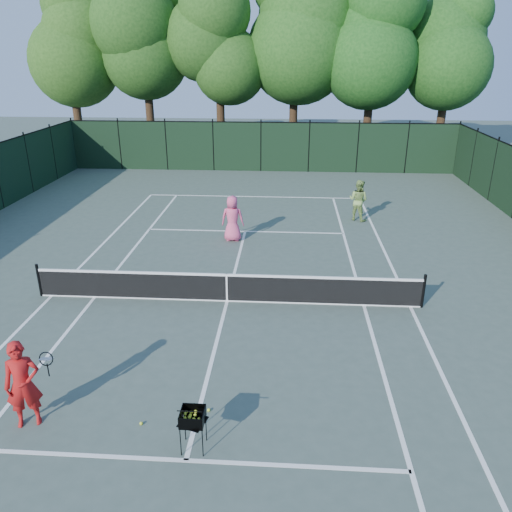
# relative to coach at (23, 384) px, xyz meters

# --- Properties ---
(ground) EXTENTS (90.00, 90.00, 0.00)m
(ground) POSITION_rel_coach_xyz_m (3.36, 5.60, -0.94)
(ground) COLOR #435147
(ground) RESTS_ON ground
(sideline_doubles_left) EXTENTS (0.10, 23.77, 0.01)m
(sideline_doubles_left) POSITION_rel_coach_xyz_m (-2.12, 5.60, -0.94)
(sideline_doubles_left) COLOR white
(sideline_doubles_left) RESTS_ON ground
(sideline_doubles_right) EXTENTS (0.10, 23.77, 0.01)m
(sideline_doubles_right) POSITION_rel_coach_xyz_m (8.85, 5.60, -0.94)
(sideline_doubles_right) COLOR white
(sideline_doubles_right) RESTS_ON ground
(sideline_singles_left) EXTENTS (0.10, 23.77, 0.01)m
(sideline_singles_left) POSITION_rel_coach_xyz_m (-0.75, 5.60, -0.94)
(sideline_singles_left) COLOR white
(sideline_singles_left) RESTS_ON ground
(sideline_singles_right) EXTENTS (0.10, 23.77, 0.01)m
(sideline_singles_right) POSITION_rel_coach_xyz_m (7.48, 5.60, -0.94)
(sideline_singles_right) COLOR white
(sideline_singles_right) RESTS_ON ground
(baseline_far) EXTENTS (10.97, 0.10, 0.01)m
(baseline_far) POSITION_rel_coach_xyz_m (3.36, 17.48, -0.94)
(baseline_far) COLOR white
(baseline_far) RESTS_ON ground
(service_line_near) EXTENTS (8.23, 0.10, 0.01)m
(service_line_near) POSITION_rel_coach_xyz_m (3.36, -0.80, -0.94)
(service_line_near) COLOR white
(service_line_near) RESTS_ON ground
(service_line_far) EXTENTS (8.23, 0.10, 0.01)m
(service_line_far) POSITION_rel_coach_xyz_m (3.36, 12.00, -0.94)
(service_line_far) COLOR white
(service_line_far) RESTS_ON ground
(center_service_line) EXTENTS (0.10, 12.80, 0.01)m
(center_service_line) POSITION_rel_coach_xyz_m (3.36, 5.60, -0.94)
(center_service_line) COLOR white
(center_service_line) RESTS_ON ground
(tennis_net) EXTENTS (11.69, 0.09, 1.06)m
(tennis_net) POSITION_rel_coach_xyz_m (3.36, 5.60, -0.46)
(tennis_net) COLOR black
(tennis_net) RESTS_ON ground
(fence_far) EXTENTS (24.00, 0.05, 3.00)m
(fence_far) POSITION_rel_coach_xyz_m (3.36, 23.60, 0.56)
(fence_far) COLOR black
(fence_far) RESTS_ON ground
(tree_0) EXTENTS (6.40, 6.40, 13.14)m
(tree_0) POSITION_rel_coach_xyz_m (-9.64, 27.10, 7.22)
(tree_0) COLOR black
(tree_0) RESTS_ON ground
(tree_1) EXTENTS (6.80, 6.80, 13.98)m
(tree_1) POSITION_rel_coach_xyz_m (-4.64, 27.60, 7.75)
(tree_1) COLOR black
(tree_1) RESTS_ON ground
(tree_2) EXTENTS (6.00, 6.00, 12.40)m
(tree_2) POSITION_rel_coach_xyz_m (0.36, 27.40, 6.79)
(tree_2) COLOR black
(tree_2) RESTS_ON ground
(tree_3) EXTENTS (7.00, 7.00, 14.45)m
(tree_3) POSITION_rel_coach_xyz_m (5.36, 27.90, 8.06)
(tree_3) COLOR black
(tree_3) RESTS_ON ground
(tree_4) EXTENTS (6.20, 6.20, 12.97)m
(tree_4) POSITION_rel_coach_xyz_m (10.36, 27.20, 7.20)
(tree_4) COLOR black
(tree_4) RESTS_ON ground
(tree_5) EXTENTS (5.80, 5.80, 12.23)m
(tree_5) POSITION_rel_coach_xyz_m (15.36, 27.70, 6.77)
(tree_5) COLOR black
(tree_5) RESTS_ON ground
(coach) EXTENTS (0.84, 0.88, 1.88)m
(coach) POSITION_rel_coach_xyz_m (0.00, 0.00, 0.00)
(coach) COLOR red
(coach) RESTS_ON ground
(player_pink) EXTENTS (0.91, 0.61, 1.83)m
(player_pink) POSITION_rel_coach_xyz_m (2.96, 10.90, -0.02)
(player_pink) COLOR #E4507E
(player_pink) RESTS_ON ground
(player_green) EXTENTS (1.13, 1.07, 1.83)m
(player_green) POSITION_rel_coach_xyz_m (8.26, 13.89, -0.02)
(player_green) COLOR #84A753
(player_green) RESTS_ON ground
(ball_hopper) EXTENTS (0.57, 0.57, 0.86)m
(ball_hopper) POSITION_rel_coach_xyz_m (3.46, -0.47, -0.22)
(ball_hopper) COLOR black
(ball_hopper) RESTS_ON ground
(loose_ball_near_cart) EXTENTS (0.07, 0.07, 0.07)m
(loose_ball_near_cart) POSITION_rel_coach_xyz_m (3.57, 0.58, -0.91)
(loose_ball_near_cart) COLOR #D2EE30
(loose_ball_near_cart) RESTS_ON ground
(loose_ball_midcourt) EXTENTS (0.07, 0.07, 0.07)m
(loose_ball_midcourt) POSITION_rel_coach_xyz_m (2.27, 0.08, -0.91)
(loose_ball_midcourt) COLOR #CEDF2D
(loose_ball_midcourt) RESTS_ON ground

